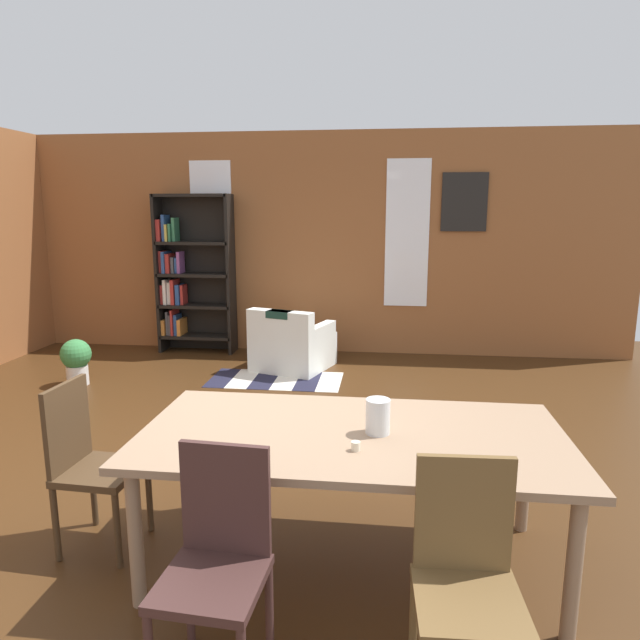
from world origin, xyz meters
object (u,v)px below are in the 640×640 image
object	(u,v)px
potted_plant_by_shelf	(76,359)
armchair_white	(292,346)
bookshelf_tall	(189,275)
dining_chair_near_right	(466,576)
dining_table	(352,444)
dining_chair_near_left	(217,557)
dining_chair_head_left	(88,460)
vase_on_table	(378,416)

from	to	relation	value
potted_plant_by_shelf	armchair_white	bearing A→B (deg)	22.30
bookshelf_tall	potted_plant_by_shelf	distance (m)	1.91
dining_chair_near_right	potted_plant_by_shelf	size ratio (longest dim) A/B	1.88
dining_table	dining_chair_near_left	size ratio (longest dim) A/B	2.30
dining_chair_head_left	potted_plant_by_shelf	world-z (taller)	dining_chair_head_left
dining_chair_head_left	dining_table	bearing A→B (deg)	-0.15
dining_chair_head_left	bookshelf_tall	distance (m)	4.52
potted_plant_by_shelf	dining_table	bearing A→B (deg)	-41.30
vase_on_table	dining_chair_near_left	distance (m)	1.04
dining_chair_head_left	bookshelf_tall	xyz separation A→B (m)	(-0.97, 4.38, 0.51)
vase_on_table	dining_chair_near_right	xyz separation A→B (m)	(0.36, -0.77, -0.33)
dining_chair_near_right	vase_on_table	bearing A→B (deg)	114.74
dining_chair_near_right	dining_chair_near_left	world-z (taller)	same
vase_on_table	armchair_white	size ratio (longest dim) A/B	0.18
dining_table	armchair_white	size ratio (longest dim) A/B	2.16
dining_table	vase_on_table	bearing A→B (deg)	-0.00
vase_on_table	dining_table	bearing A→B (deg)	180.00
dining_table	vase_on_table	size ratio (longest dim) A/B	12.02
armchair_white	dining_table	bearing A→B (deg)	-75.46
bookshelf_tall	armchair_white	size ratio (longest dim) A/B	2.05
dining_chair_near_right	bookshelf_tall	distance (m)	5.95
dining_table	dining_chair_near_left	world-z (taller)	dining_chair_near_left
dining_table	dining_chair_head_left	distance (m)	1.48
dining_table	armchair_white	xyz separation A→B (m)	(-0.96, 3.69, -0.41)
vase_on_table	bookshelf_tall	distance (m)	5.08
armchair_white	dining_chair_near_right	bearing A→B (deg)	-72.06
vase_on_table	dining_chair_near_right	distance (m)	0.91
dining_chair_head_left	potted_plant_by_shelf	size ratio (longest dim) A/B	1.88
dining_chair_near_right	bookshelf_tall	size ratio (longest dim) A/B	0.46
bookshelf_tall	potted_plant_by_shelf	world-z (taller)	bookshelf_tall
dining_chair_head_left	dining_chair_near_left	distance (m)	1.25
vase_on_table	bookshelf_tall	world-z (taller)	bookshelf_tall
dining_chair_head_left	armchair_white	bearing A→B (deg)	82.11
dining_chair_near_left	bookshelf_tall	xyz separation A→B (m)	(-1.95, 5.16, 0.51)
dining_chair_head_left	armchair_white	size ratio (longest dim) A/B	0.94
dining_table	dining_chair_head_left	bearing A→B (deg)	179.85
dining_chair_near_right	armchair_white	world-z (taller)	dining_chair_near_right
dining_table	dining_chair_near_left	bearing A→B (deg)	-122.15
bookshelf_tall	armchair_white	xyz separation A→B (m)	(1.48, -0.70, -0.75)
dining_chair_near_left	potted_plant_by_shelf	xyz separation A→B (m)	(-2.68, 3.55, -0.23)
dining_chair_near_left	bookshelf_tall	size ratio (longest dim) A/B	0.46
dining_chair_head_left	dining_chair_near_left	world-z (taller)	same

